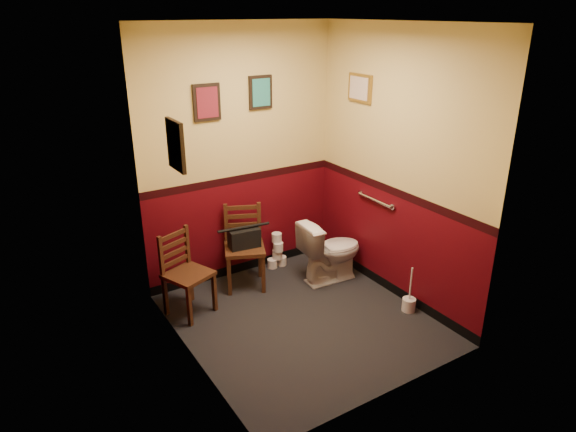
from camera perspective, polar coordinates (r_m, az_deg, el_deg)
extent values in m
cube|color=black|center=(5.06, 1.53, -11.47)|extent=(2.20, 2.40, 0.00)
cube|color=silver|center=(4.23, 1.92, 20.75)|extent=(2.20, 2.40, 0.00)
cube|color=#4A060D|center=(5.46, -5.34, 6.58)|extent=(2.20, 0.00, 2.70)
cube|color=#4A060D|center=(3.60, 12.37, -2.14)|extent=(2.20, 0.00, 2.70)
cube|color=#4A060D|center=(3.99, -11.55, 0.39)|extent=(0.00, 2.40, 2.70)
cube|color=#4A060D|center=(5.13, 12.03, 5.19)|extent=(0.00, 2.40, 2.70)
cylinder|color=silver|center=(5.40, 9.62, 1.75)|extent=(0.03, 0.50, 0.03)
cylinder|color=silver|center=(5.25, 11.57, 0.98)|extent=(0.02, 0.06, 0.06)
cylinder|color=silver|center=(5.59, 8.09, 2.54)|extent=(0.02, 0.06, 0.06)
cube|color=black|center=(5.17, -9.02, 12.36)|extent=(0.28, 0.03, 0.36)
cube|color=maroon|center=(5.15, -8.94, 12.34)|extent=(0.22, 0.01, 0.30)
cube|color=black|center=(5.42, -3.08, 13.57)|extent=(0.26, 0.03, 0.34)
cube|color=#277E78|center=(5.41, -2.99, 13.55)|extent=(0.20, 0.01, 0.28)
cube|color=black|center=(3.94, -12.38, 7.68)|extent=(0.03, 0.30, 0.38)
cube|color=#C4AE9A|center=(3.95, -12.15, 7.72)|extent=(0.01, 0.24, 0.31)
cube|color=olive|center=(5.41, 8.01, 13.90)|extent=(0.03, 0.34, 0.28)
cube|color=#C4AE9A|center=(5.40, 7.86, 13.90)|extent=(0.01, 0.28, 0.22)
imported|color=white|center=(5.62, 4.78, -3.88)|extent=(0.73, 0.44, 0.69)
cylinder|color=silver|center=(5.31, 13.27, -9.56)|extent=(0.13, 0.13, 0.13)
cylinder|color=silver|center=(5.20, 13.48, -7.47)|extent=(0.02, 0.02, 0.38)
cube|color=#502C18|center=(5.06, -11.01, -6.42)|extent=(0.51, 0.51, 0.04)
cube|color=#502C18|center=(4.96, -10.90, -9.83)|extent=(0.05, 0.05, 0.42)
cube|color=#502C18|center=(5.18, -13.48, -8.58)|extent=(0.05, 0.05, 0.42)
cube|color=#502C18|center=(5.15, -8.19, -8.32)|extent=(0.05, 0.05, 0.42)
cube|color=#502C18|center=(5.37, -10.78, -7.19)|extent=(0.05, 0.05, 0.42)
cube|color=#502C18|center=(4.99, -13.93, -4.42)|extent=(0.05, 0.04, 0.42)
cube|color=#502C18|center=(5.18, -11.14, -3.13)|extent=(0.05, 0.04, 0.42)
cube|color=#502C18|center=(5.13, -12.41, -4.93)|extent=(0.30, 0.14, 0.04)
cube|color=#502C18|center=(5.09, -12.49, -4.00)|extent=(0.30, 0.14, 0.04)
cube|color=#502C18|center=(5.05, -12.57, -3.05)|extent=(0.30, 0.14, 0.04)
cube|color=#502C18|center=(5.02, -12.66, -2.09)|extent=(0.30, 0.14, 0.04)
cube|color=#502C18|center=(5.45, -4.85, -3.61)|extent=(0.54, 0.54, 0.04)
cube|color=#502C18|center=(5.39, -6.54, -6.65)|extent=(0.05, 0.05, 0.44)
cube|color=#502C18|center=(5.70, -6.69, -4.96)|extent=(0.05, 0.05, 0.44)
cube|color=#502C18|center=(5.41, -2.76, -6.42)|extent=(0.05, 0.05, 0.44)
cube|color=#502C18|center=(5.72, -3.13, -4.75)|extent=(0.05, 0.05, 0.44)
cube|color=#502C18|center=(5.52, -6.89, -0.84)|extent=(0.05, 0.05, 0.44)
cube|color=#502C18|center=(5.54, -3.23, -0.63)|extent=(0.05, 0.05, 0.44)
cube|color=#502C18|center=(5.58, -5.01, -1.90)|extent=(0.32, 0.16, 0.04)
cube|color=#502C18|center=(5.54, -5.05, -0.97)|extent=(0.32, 0.16, 0.04)
cube|color=#502C18|center=(5.50, -5.08, -0.02)|extent=(0.32, 0.16, 0.04)
cube|color=#502C18|center=(5.46, -5.12, 0.93)|extent=(0.32, 0.16, 0.04)
cube|color=black|center=(5.40, -4.89, -2.46)|extent=(0.34, 0.20, 0.20)
cylinder|color=black|center=(5.35, -4.93, -1.28)|extent=(0.28, 0.06, 0.03)
cylinder|color=silver|center=(5.98, -1.75, -5.28)|extent=(0.11, 0.11, 0.10)
cylinder|color=silver|center=(6.04, -0.73, -4.99)|extent=(0.11, 0.11, 0.10)
cylinder|color=silver|center=(5.95, -1.19, -4.28)|extent=(0.11, 0.11, 0.10)
cylinder|color=silver|center=(5.89, -1.10, -3.44)|extent=(0.11, 0.11, 0.10)
cylinder|color=silver|center=(5.87, -1.26, -2.41)|extent=(0.11, 0.11, 0.10)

